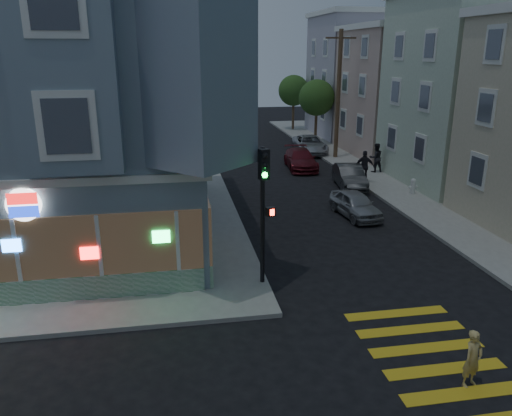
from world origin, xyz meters
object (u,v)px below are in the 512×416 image
object	(u,v)px
pedestrian_a	(376,158)
parked_car_b	(350,176)
running_child	(473,359)
parked_car_c	(301,159)
fire_hydrant	(413,186)
street_tree_far	(294,91)
pedestrian_b	(365,166)
parked_car_d	(310,144)
utility_pole	(338,93)
traffic_signal	(264,194)
street_tree_near	(317,98)
parked_car_a	(355,204)

from	to	relation	value
pedestrian_a	parked_car_b	distance (m)	4.05
running_child	pedestrian_a	size ratio (longest dim) A/B	0.78
parked_car_c	fire_hydrant	distance (m)	8.76
running_child	parked_car_b	bearing A→B (deg)	60.44
street_tree_far	pedestrian_a	xyz separation A→B (m)	(0.80, -19.07, -2.85)
pedestrian_b	parked_car_b	size ratio (longest dim) A/B	0.47
parked_car_c	parked_car_d	distance (m)	5.61
utility_pole	parked_car_d	distance (m)	4.96
traffic_signal	fire_hydrant	world-z (taller)	traffic_signal
pedestrian_a	parked_car_b	bearing A→B (deg)	40.54
running_child	traffic_signal	distance (m)	7.61
street_tree_near	running_child	size ratio (longest dim) A/B	3.64
traffic_signal	fire_hydrant	distance (m)	14.21
parked_car_b	pedestrian_b	bearing A→B (deg)	33.51
pedestrian_a	pedestrian_b	xyz separation A→B (m)	(-1.70, -2.37, 0.01)
running_child	parked_car_d	world-z (taller)	running_child
parked_car_a	fire_hydrant	xyz separation A→B (m)	(4.40, 2.83, -0.02)
parked_car_b	traffic_signal	size ratio (longest dim) A/B	0.87
street_tree_far	parked_car_b	xyz separation A→B (m)	(-2.00, -21.97, -3.27)
pedestrian_a	parked_car_d	xyz separation A→B (m)	(-2.30, 7.51, -0.41)
parked_car_b	traffic_signal	xyz separation A→B (m)	(-7.38, -11.91, 2.63)
parked_car_a	parked_car_b	bearing A→B (deg)	66.86
running_child	parked_car_b	size ratio (longest dim) A/B	0.36
street_tree_near	traffic_signal	bearing A→B (deg)	-109.93
utility_pole	street_tree_far	xyz separation A→B (m)	(0.20, 14.00, -0.86)
utility_pole	parked_car_d	world-z (taller)	utility_pole
parked_car_a	utility_pole	bearing A→B (deg)	69.44
parked_car_a	parked_car_c	distance (m)	10.40
traffic_signal	fire_hydrant	bearing A→B (deg)	24.17
running_child	street_tree_far	bearing A→B (deg)	63.56
parked_car_b	parked_car_d	bearing A→B (deg)	95.18
running_child	parked_car_b	world-z (taller)	running_child
traffic_signal	parked_car_d	bearing A→B (deg)	51.59
running_child	parked_car_c	bearing A→B (deg)	66.76
pedestrian_b	fire_hydrant	world-z (taller)	pedestrian_b
parked_car_a	fire_hydrant	size ratio (longest dim) A/B	4.23
parked_car_a	street_tree_far	bearing A→B (deg)	76.37
parked_car_a	parked_car_d	xyz separation A→B (m)	(2.10, 15.60, 0.07)
utility_pole	pedestrian_a	bearing A→B (deg)	-78.85
pedestrian_b	parked_car_c	xyz separation A→B (m)	(-2.70, 4.67, -0.44)
running_child	utility_pole	bearing A→B (deg)	59.87
utility_pole	parked_car_c	xyz separation A→B (m)	(-3.40, -2.77, -4.14)
street_tree_far	parked_car_b	size ratio (longest dim) A/B	1.31
street_tree_far	parked_car_c	xyz separation A→B (m)	(-3.60, -16.77, -3.27)
fire_hydrant	parked_car_a	bearing A→B (deg)	-147.26
running_child	parked_car_c	distance (m)	23.17
running_child	pedestrian_b	world-z (taller)	pedestrian_b
pedestrian_a	parked_car_c	world-z (taller)	pedestrian_a
street_tree_far	parked_car_b	world-z (taller)	street_tree_far
parked_car_d	traffic_signal	bearing A→B (deg)	-104.56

